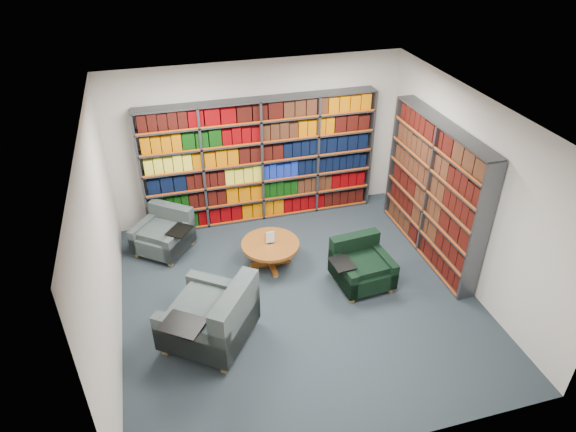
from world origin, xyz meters
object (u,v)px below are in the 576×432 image
object	(u,v)px
chair_green_right	(360,266)
chair_teal_front	(215,320)
coffee_table	(270,248)
chair_teal_left	(166,234)

from	to	relation	value
chair_green_right	chair_teal_front	world-z (taller)	chair_teal_front
chair_teal_front	coffee_table	bearing A→B (deg)	52.26
chair_teal_left	coffee_table	world-z (taller)	chair_teal_left
chair_teal_left	chair_teal_front	size ratio (longest dim) A/B	0.77
chair_teal_front	coffee_table	size ratio (longest dim) A/B	1.57
chair_green_right	coffee_table	bearing A→B (deg)	148.41
chair_teal_left	chair_teal_front	xyz separation A→B (m)	(0.47, -2.30, 0.09)
chair_teal_left	chair_teal_front	bearing A→B (deg)	-78.57
chair_green_right	chair_teal_left	bearing A→B (deg)	148.91
chair_teal_left	chair_green_right	distance (m)	3.20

